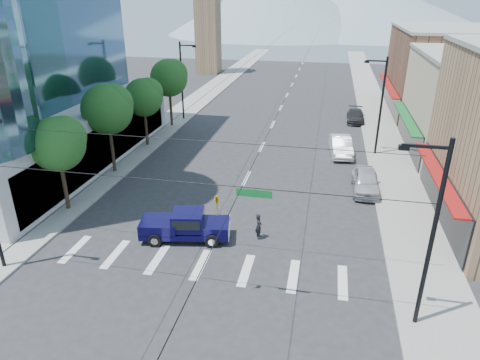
# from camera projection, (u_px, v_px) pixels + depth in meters

# --- Properties ---
(ground) EXTENTS (160.00, 160.00, 0.00)m
(ground) POSITION_uv_depth(u_px,v_px,m) (196.00, 281.00, 22.65)
(ground) COLOR #28282B
(ground) RESTS_ON ground
(sidewalk_left) EXTENTS (4.00, 120.00, 0.15)m
(sidewalk_left) POSITION_uv_depth(u_px,v_px,m) (198.00, 100.00, 60.71)
(sidewalk_left) COLOR gray
(sidewalk_left) RESTS_ON ground
(sidewalk_right) EXTENTS (4.00, 120.00, 0.15)m
(sidewalk_right) POSITION_uv_depth(u_px,v_px,m) (373.00, 108.00, 56.25)
(sidewalk_right) COLOR gray
(sidewalk_right) RESTS_ON ground
(shop_far) EXTENTS (12.00, 18.00, 10.00)m
(shop_far) POSITION_uv_depth(u_px,v_px,m) (445.00, 72.00, 52.78)
(shop_far) COLOR brown
(shop_far) RESTS_ON ground
(clock_tower) EXTENTS (4.80, 4.80, 20.40)m
(clock_tower) POSITION_uv_depth(u_px,v_px,m) (208.00, 13.00, 77.02)
(clock_tower) COLOR #8C6B4C
(clock_tower) RESTS_ON ground
(mountain_left) EXTENTS (80.00, 80.00, 22.00)m
(mountain_left) POSITION_uv_depth(u_px,v_px,m) (277.00, 2.00, 155.49)
(mountain_left) COLOR gray
(mountain_left) RESTS_ON ground
(mountain_right) EXTENTS (90.00, 90.00, 18.00)m
(mountain_right) POSITION_uv_depth(u_px,v_px,m) (374.00, 7.00, 158.74)
(mountain_right) COLOR gray
(mountain_right) RESTS_ON ground
(tree_near) EXTENTS (3.65, 3.64, 6.71)m
(tree_near) POSITION_uv_depth(u_px,v_px,m) (60.00, 142.00, 28.17)
(tree_near) COLOR black
(tree_near) RESTS_ON ground
(tree_midnear) EXTENTS (4.09, 4.09, 7.52)m
(tree_midnear) POSITION_uv_depth(u_px,v_px,m) (109.00, 108.00, 34.21)
(tree_midnear) COLOR black
(tree_midnear) RESTS_ON ground
(tree_midfar) EXTENTS (3.65, 3.64, 6.71)m
(tree_midfar) POSITION_uv_depth(u_px,v_px,m) (145.00, 96.00, 40.72)
(tree_midfar) COLOR black
(tree_midfar) RESTS_ON ground
(tree_far) EXTENTS (4.09, 4.09, 7.52)m
(tree_far) POSITION_uv_depth(u_px,v_px,m) (170.00, 77.00, 46.76)
(tree_far) COLOR black
(tree_far) RESTS_ON ground
(signal_rig) EXTENTS (21.80, 0.20, 9.00)m
(signal_rig) POSITION_uv_depth(u_px,v_px,m) (190.00, 213.00, 19.85)
(signal_rig) COLOR black
(signal_rig) RESTS_ON ground
(lamp_pole_nw) EXTENTS (2.00, 0.25, 9.00)m
(lamp_pole_nw) POSITION_uv_depth(u_px,v_px,m) (183.00, 78.00, 49.54)
(lamp_pole_nw) COLOR black
(lamp_pole_nw) RESTS_ON ground
(lamp_pole_ne) EXTENTS (2.00, 0.25, 9.00)m
(lamp_pole_ne) POSITION_uv_depth(u_px,v_px,m) (380.00, 103.00, 38.40)
(lamp_pole_ne) COLOR black
(lamp_pole_ne) RESTS_ON ground
(pickup_truck) EXTENTS (5.76, 2.90, 1.87)m
(pickup_truck) POSITION_uv_depth(u_px,v_px,m) (185.00, 225.00, 26.21)
(pickup_truck) COLOR #090734
(pickup_truck) RESTS_ON ground
(pedestrian) EXTENTS (0.61, 0.72, 1.68)m
(pedestrian) POSITION_uv_depth(u_px,v_px,m) (259.00, 226.00, 26.33)
(pedestrian) COLOR black
(pedestrian) RESTS_ON ground
(parked_car_near) EXTENTS (2.01, 4.94, 1.68)m
(parked_car_near) POSITION_uv_depth(u_px,v_px,m) (366.00, 181.00, 32.64)
(parked_car_near) COLOR silver
(parked_car_near) RESTS_ON ground
(parked_car_mid) EXTENTS (2.34, 5.35, 1.71)m
(parked_car_mid) POSITION_uv_depth(u_px,v_px,m) (341.00, 146.00, 40.08)
(parked_car_mid) COLOR white
(parked_car_mid) RESTS_ON ground
(parked_car_far) EXTENTS (2.04, 4.84, 1.40)m
(parked_car_far) POSITION_uv_depth(u_px,v_px,m) (355.00, 116.00, 50.43)
(parked_car_far) COLOR #28272A
(parked_car_far) RESTS_ON ground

